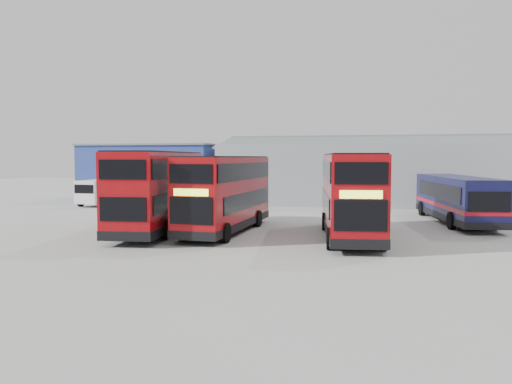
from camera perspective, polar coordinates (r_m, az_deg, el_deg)
name	(u,v)px	position (r m, az deg, el deg)	size (l,w,h in m)	color
ground_plane	(260,233)	(26.13, 0.48, -4.70)	(120.00, 120.00, 0.00)	#9A9A95
office_block	(157,172)	(47.49, -11.28, 2.27)	(12.30, 8.32, 5.12)	navy
maintenance_shed	(400,173)	(45.26, 16.17, 2.14)	(30.50, 12.00, 5.89)	#9499A1
double_decker_left	(159,192)	(26.89, -11.03, 0.01)	(3.54, 10.24, 4.25)	#99080D
double_decker_centre	(226,194)	(26.32, -3.44, -0.27)	(2.70, 9.56, 4.01)	#99080D
double_decker_right	(350,196)	(24.79, 10.69, -0.46)	(3.60, 9.96, 4.13)	#99080D
single_decker_blue	(456,200)	(32.32, 21.92, -0.84)	(3.86, 10.53, 2.80)	#0D133C
panel_van	(103,191)	(42.91, -17.14, 0.12)	(2.39, 4.97, 2.11)	white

